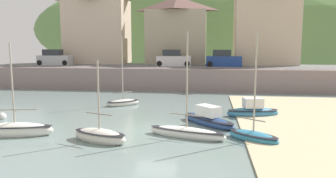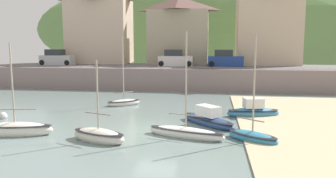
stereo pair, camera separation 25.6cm
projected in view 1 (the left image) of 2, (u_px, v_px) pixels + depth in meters
The scene contains 16 objects.
quay_seawall at pixel (181, 77), 36.72m from camera, with size 48.00×9.40×2.40m.
hillside_backdrop at pixel (213, 30), 72.39m from camera, with size 80.00×44.00×22.96m.
waterfront_building_left at pixel (97, 23), 44.92m from camera, with size 8.42×5.57×10.78m.
waterfront_building_centre at pixel (177, 30), 43.70m from camera, with size 7.97×5.69×8.75m.
waterfront_building_right at pixel (265, 20), 42.11m from camera, with size 7.95×6.03×11.17m.
sailboat_nearest_shore at pixel (100, 136), 17.31m from camera, with size 3.42×2.21×4.46m.
sailboat_tall_mast at pixel (187, 132), 18.10m from camera, with size 4.54×2.26×5.88m.
sailboat_far_left at pixel (208, 119), 20.93m from camera, with size 3.91×4.02×1.37m.
motorboat_with_cabin at pixel (253, 111), 23.33m from camera, with size 3.91×2.06×1.48m.
sailboat_white_hull at pixel (15, 130), 18.36m from camera, with size 4.28×1.86×5.35m.
fishing_boat_green at pixel (253, 136), 17.45m from camera, with size 2.98×2.66×5.72m.
rowboat_small_beached at pixel (123, 102), 27.45m from camera, with size 2.92×2.60×5.88m.
parked_car_near_slipway at pixel (55, 58), 41.66m from camera, with size 4.11×1.82×1.95m.
parked_car_by_wall at pixel (174, 59), 39.77m from camera, with size 4.13×1.82×1.95m.
parked_car_end_of_row at pixel (224, 60), 39.02m from camera, with size 4.17×1.89×1.95m.
mooring_buoy at pixel (2, 117), 22.48m from camera, with size 0.55×0.55×0.55m.
Camera 1 is at (3.14, -18.95, 5.10)m, focal length 35.40 mm.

